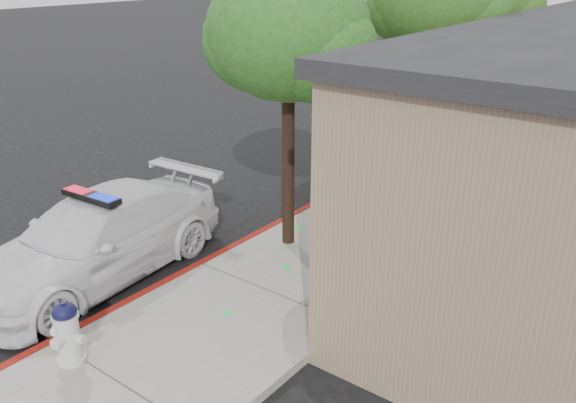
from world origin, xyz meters
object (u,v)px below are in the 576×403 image
Objects in this scene: fire_hydrant at (67,332)px; street_tree_far at (490,0)px; police_car at (97,238)px; street_tree_near at (288,38)px; street_tree_mid at (437,2)px.

street_tree_far is at bearing 74.37° from fire_hydrant.
police_car is 13.25m from street_tree_far.
street_tree_near is 9.77m from street_tree_far.
fire_hydrant is at bearing -93.44° from street_tree_mid.
street_tree_near is at bearing 73.38° from fire_hydrant.
police_car reaches higher than fire_hydrant.
police_car is 8.90m from street_tree_mid.
police_car is at bearing -98.85° from street_tree_far.
street_tree_near is 0.93× the size of street_tree_mid.
fire_hydrant is (1.94, -1.90, -0.12)m from police_car.
street_tree_mid is 1.06× the size of street_tree_far.
street_tree_near is at bearing 50.80° from police_car.
street_tree_mid is (0.58, 9.62, 3.77)m from fire_hydrant.
street_tree_near is at bearing -95.75° from street_tree_mid.
police_car is 0.97× the size of street_tree_far.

